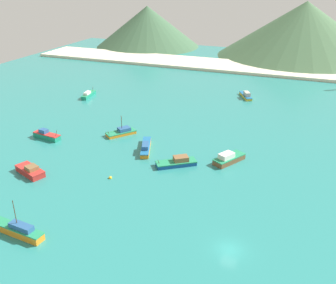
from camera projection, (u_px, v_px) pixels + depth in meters
The scene contains 14 objects.
ground at pixel (259, 167), 85.62m from camera, with size 260.00×280.00×0.50m.
fishing_boat_1 at pixel (229, 158), 86.97m from camera, with size 6.57×8.59×2.52m.
fishing_boat_3 at pixel (146, 147), 92.94m from camera, with size 5.52×10.61×2.16m.
fishing_boat_4 at pixel (246, 95), 131.26m from camera, with size 5.92×8.95×2.24m.
fishing_boat_5 at pixel (47, 135), 99.24m from camera, with size 8.12×3.21×3.06m.
fishing_boat_6 at pixel (30, 171), 81.94m from camera, with size 8.18×5.57×2.25m.
fishing_boat_7 at pixel (88, 95), 132.04m from camera, with size 3.00×8.74×2.49m.
fishing_boat_8 at pixel (17, 230), 63.19m from camera, with size 10.91×2.97×6.73m.
fishing_boat_9 at pixel (177, 162), 85.74m from camera, with size 9.21×7.76×2.11m.
fishing_boat_10 at pixel (122, 132), 101.75m from camera, with size 7.30×8.13×5.43m.
buoy_0 at pixel (110, 178), 80.53m from camera, with size 0.72×0.72×0.72m.
beach_strip at pixel (293, 71), 163.24m from camera, with size 247.00×22.63×1.20m, color beige.
hill_west at pixel (148, 26), 215.91m from camera, with size 58.84×58.84×22.15m.
hill_central at pixel (304, 30), 187.51m from camera, with size 83.49×83.49×26.82m.
Camera 1 is at (8.07, -47.91, 40.39)m, focal length 40.57 mm.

